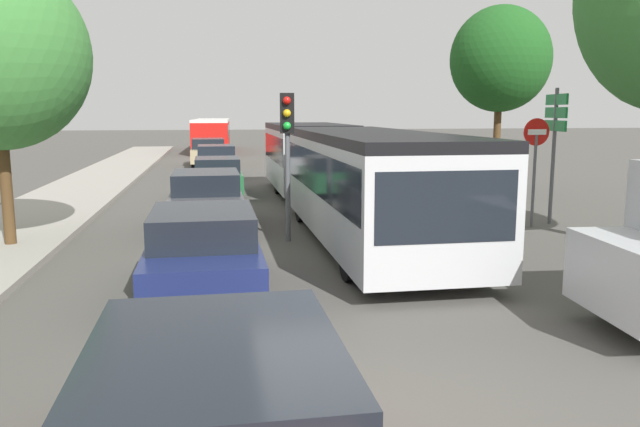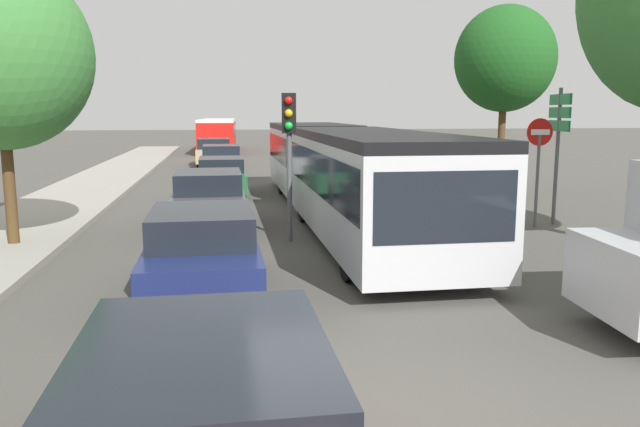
{
  "view_description": "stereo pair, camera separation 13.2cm",
  "coord_description": "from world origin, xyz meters",
  "px_view_note": "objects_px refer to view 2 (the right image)",
  "views": [
    {
      "loc": [
        -1.61,
        -5.69,
        2.99
      ],
      "look_at": [
        0.2,
        5.07,
        1.2
      ],
      "focal_mm": 35.0,
      "sensor_mm": 36.0,
      "label": 1
    },
    {
      "loc": [
        -1.48,
        -5.71,
        2.99
      ],
      "look_at": [
        0.2,
        5.07,
        1.2
      ],
      "focal_mm": 35.0,
      "sensor_mm": 36.0,
      "label": 2
    }
  ],
  "objects_px": {
    "no_entry_sign": "(539,155)",
    "direction_sign_post": "(559,128)",
    "queued_car_tan": "(214,152)",
    "queued_car_navy": "(203,252)",
    "queued_car_green": "(222,176)",
    "queued_car_silver": "(221,161)",
    "queued_car_graphite": "(209,199)",
    "traffic_light": "(289,133)",
    "tree_left_mid": "(3,60)",
    "articulated_bus": "(340,166)",
    "tree_right_mid": "(506,62)",
    "city_bus_rear": "(218,133)"
  },
  "relations": [
    {
      "from": "queued_car_silver",
      "to": "no_entry_sign",
      "type": "distance_m",
      "value": 16.45
    },
    {
      "from": "queued_car_green",
      "to": "tree_left_mid",
      "type": "relative_size",
      "value": 0.64
    },
    {
      "from": "traffic_light",
      "to": "tree_left_mid",
      "type": "xyz_separation_m",
      "value": [
        -6.02,
        0.13,
        1.55
      ]
    },
    {
      "from": "city_bus_rear",
      "to": "tree_right_mid",
      "type": "relative_size",
      "value": 1.7
    },
    {
      "from": "tree_right_mid",
      "to": "direction_sign_post",
      "type": "bearing_deg",
      "value": -101.65
    },
    {
      "from": "articulated_bus",
      "to": "city_bus_rear",
      "type": "xyz_separation_m",
      "value": [
        -3.57,
        30.89,
        -0.06
      ]
    },
    {
      "from": "no_entry_sign",
      "to": "direction_sign_post",
      "type": "xyz_separation_m",
      "value": [
        0.72,
        0.38,
        0.69
      ]
    },
    {
      "from": "no_entry_sign",
      "to": "queued_car_tan",
      "type": "bearing_deg",
      "value": -157.18
    },
    {
      "from": "queued_car_tan",
      "to": "queued_car_navy",
      "type": "bearing_deg",
      "value": 179.81
    },
    {
      "from": "traffic_light",
      "to": "queued_car_tan",
      "type": "bearing_deg",
      "value": -166.38
    },
    {
      "from": "direction_sign_post",
      "to": "tree_left_mid",
      "type": "xyz_separation_m",
      "value": [
        -13.25,
        -1.02,
        1.48
      ]
    },
    {
      "from": "city_bus_rear",
      "to": "tree_left_mid",
      "type": "relative_size",
      "value": 1.85
    },
    {
      "from": "queued_car_green",
      "to": "queued_car_silver",
      "type": "bearing_deg",
      "value": -0.38
    },
    {
      "from": "direction_sign_post",
      "to": "queued_car_silver",
      "type": "bearing_deg",
      "value": -48.73
    },
    {
      "from": "queued_car_green",
      "to": "tree_right_mid",
      "type": "bearing_deg",
      "value": -97.84
    },
    {
      "from": "queued_car_silver",
      "to": "direction_sign_post",
      "type": "bearing_deg",
      "value": -148.12
    },
    {
      "from": "articulated_bus",
      "to": "direction_sign_post",
      "type": "height_order",
      "value": "direction_sign_post"
    },
    {
      "from": "traffic_light",
      "to": "no_entry_sign",
      "type": "bearing_deg",
      "value": 104.99
    },
    {
      "from": "articulated_bus",
      "to": "queued_car_silver",
      "type": "xyz_separation_m",
      "value": [
        -3.35,
        11.86,
        -0.73
      ]
    },
    {
      "from": "queued_car_silver",
      "to": "queued_car_tan",
      "type": "relative_size",
      "value": 0.96
    },
    {
      "from": "articulated_bus",
      "to": "tree_left_mid",
      "type": "height_order",
      "value": "tree_left_mid"
    },
    {
      "from": "no_entry_sign",
      "to": "direction_sign_post",
      "type": "relative_size",
      "value": 0.78
    },
    {
      "from": "queued_car_navy",
      "to": "traffic_light",
      "type": "distance_m",
      "value": 4.81
    },
    {
      "from": "city_bus_rear",
      "to": "queued_car_graphite",
      "type": "height_order",
      "value": "city_bus_rear"
    },
    {
      "from": "queued_car_graphite",
      "to": "queued_car_tan",
      "type": "bearing_deg",
      "value": -0.17
    },
    {
      "from": "queued_car_navy",
      "to": "tree_right_mid",
      "type": "bearing_deg",
      "value": -43.28
    },
    {
      "from": "city_bus_rear",
      "to": "direction_sign_post",
      "type": "distance_m",
      "value": 34.16
    },
    {
      "from": "queued_car_navy",
      "to": "no_entry_sign",
      "type": "relative_size",
      "value": 1.47
    },
    {
      "from": "queued_car_silver",
      "to": "tree_left_mid",
      "type": "xyz_separation_m",
      "value": [
        -4.44,
        -14.92,
        3.31
      ]
    },
    {
      "from": "queued_car_green",
      "to": "direction_sign_post",
      "type": "xyz_separation_m",
      "value": [
        8.8,
        -7.21,
        1.87
      ]
    },
    {
      "from": "queued_car_navy",
      "to": "direction_sign_post",
      "type": "bearing_deg",
      "value": -60.62
    },
    {
      "from": "queued_car_silver",
      "to": "queued_car_graphite",
      "type": "bearing_deg",
      "value": 178.15
    },
    {
      "from": "articulated_bus",
      "to": "tree_left_mid",
      "type": "xyz_separation_m",
      "value": [
        -7.79,
        -3.05,
        2.58
      ]
    },
    {
      "from": "city_bus_rear",
      "to": "tree_right_mid",
      "type": "xyz_separation_m",
      "value": [
        10.26,
        -27.0,
        3.31
      ]
    },
    {
      "from": "city_bus_rear",
      "to": "queued_car_tan",
      "type": "xyz_separation_m",
      "value": [
        -0.19,
        -13.09,
        -0.63
      ]
    },
    {
      "from": "queued_car_green",
      "to": "no_entry_sign",
      "type": "bearing_deg",
      "value": -133.72
    },
    {
      "from": "tree_right_mid",
      "to": "articulated_bus",
      "type": "bearing_deg",
      "value": -149.81
    },
    {
      "from": "queued_car_tan",
      "to": "no_entry_sign",
      "type": "bearing_deg",
      "value": -157.68
    },
    {
      "from": "no_entry_sign",
      "to": "tree_right_mid",
      "type": "relative_size",
      "value": 0.42
    },
    {
      "from": "traffic_light",
      "to": "tree_left_mid",
      "type": "bearing_deg",
      "value": -83.09
    },
    {
      "from": "queued_car_navy",
      "to": "articulated_bus",
      "type": "bearing_deg",
      "value": -27.08
    },
    {
      "from": "no_entry_sign",
      "to": "traffic_light",
      "type": "bearing_deg",
      "value": -83.2
    },
    {
      "from": "city_bus_rear",
      "to": "no_entry_sign",
      "type": "relative_size",
      "value": 4.03
    },
    {
      "from": "city_bus_rear",
      "to": "queued_car_green",
      "type": "xyz_separation_m",
      "value": [
        0.24,
        -25.71,
        -0.71
      ]
    },
    {
      "from": "queued_car_navy",
      "to": "direction_sign_post",
      "type": "xyz_separation_m",
      "value": [
        9.09,
        5.22,
        1.84
      ]
    },
    {
      "from": "articulated_bus",
      "to": "tree_right_mid",
      "type": "height_order",
      "value": "tree_right_mid"
    },
    {
      "from": "tree_right_mid",
      "to": "queued_car_silver",
      "type": "bearing_deg",
      "value": 141.53
    },
    {
      "from": "queued_car_green",
      "to": "tree_left_mid",
      "type": "distance_m",
      "value": 9.94
    },
    {
      "from": "city_bus_rear",
      "to": "tree_right_mid",
      "type": "distance_m",
      "value": 29.07
    },
    {
      "from": "queued_car_green",
      "to": "tree_right_mid",
      "type": "height_order",
      "value": "tree_right_mid"
    }
  ]
}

